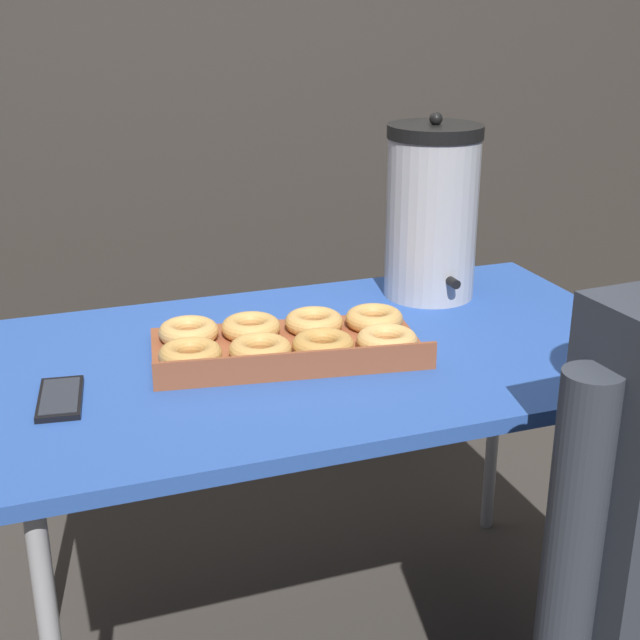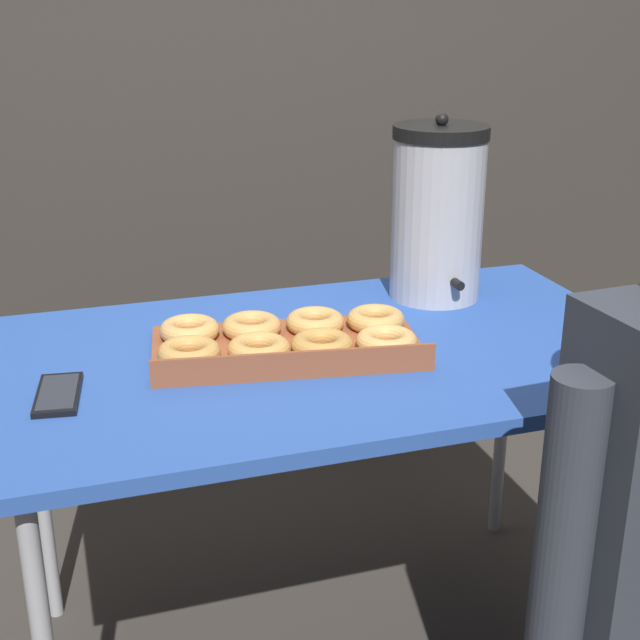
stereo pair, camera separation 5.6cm
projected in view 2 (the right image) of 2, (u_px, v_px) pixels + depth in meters
folding_table at (333, 372)px, 1.73m from camera, size 1.24×0.75×0.73m
donut_box at (287, 340)px, 1.68m from camera, size 0.54×0.34×0.05m
coffee_urn at (437, 213)px, 1.93m from camera, size 0.20×0.23×0.40m
cell_phone at (58, 394)px, 1.50m from camera, size 0.09×0.17×0.01m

